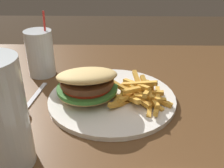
# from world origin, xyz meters

# --- Properties ---
(meal_plate_near) EXTENTS (0.28, 0.28, 0.09)m
(meal_plate_near) POSITION_xyz_m (0.00, -0.19, 0.78)
(meal_plate_near) COLOR white
(meal_plate_near) RESTS_ON dining_table
(juice_glass) EXTENTS (0.07, 0.07, 0.16)m
(juice_glass) POSITION_xyz_m (0.17, -0.32, 0.80)
(juice_glass) COLOR silver
(juice_glass) RESTS_ON dining_table
(spoon) EXTENTS (0.05, 0.18, 0.02)m
(spoon) POSITION_xyz_m (0.17, -0.13, 0.76)
(spoon) COLOR silver
(spoon) RESTS_ON dining_table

